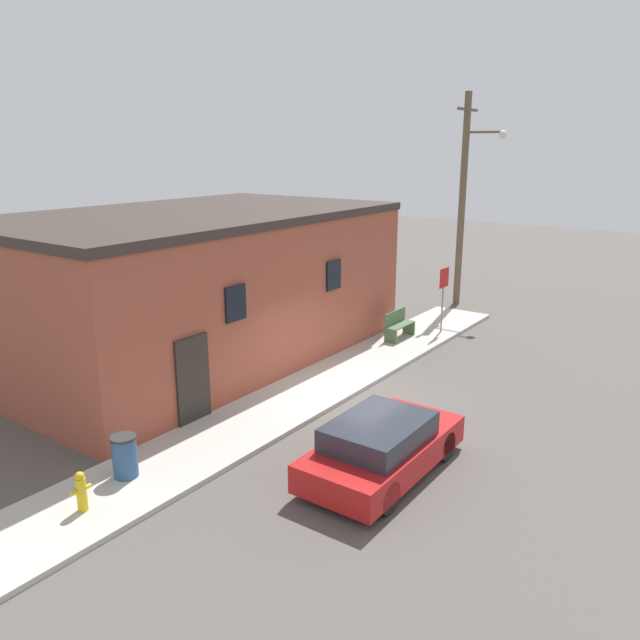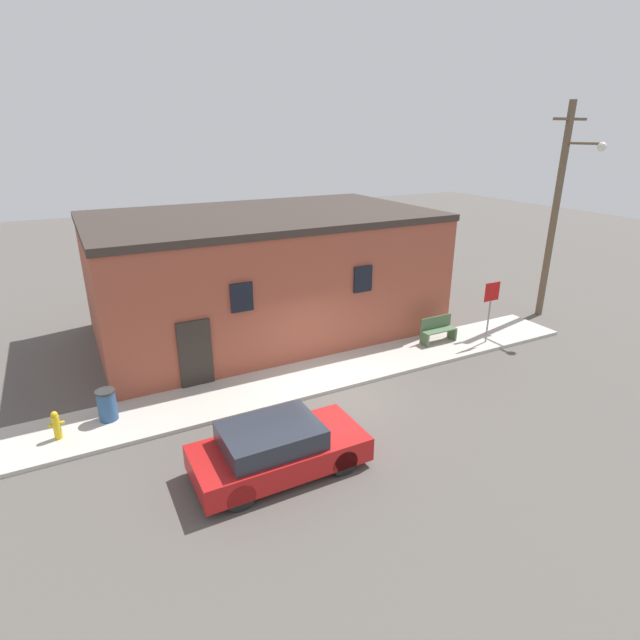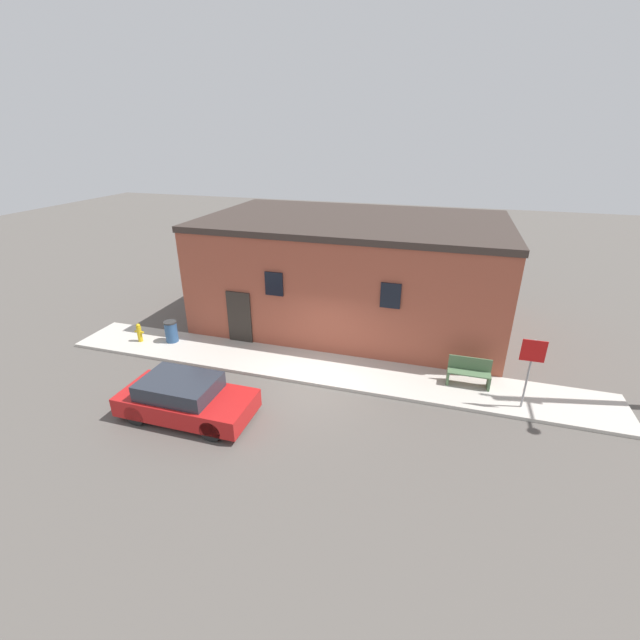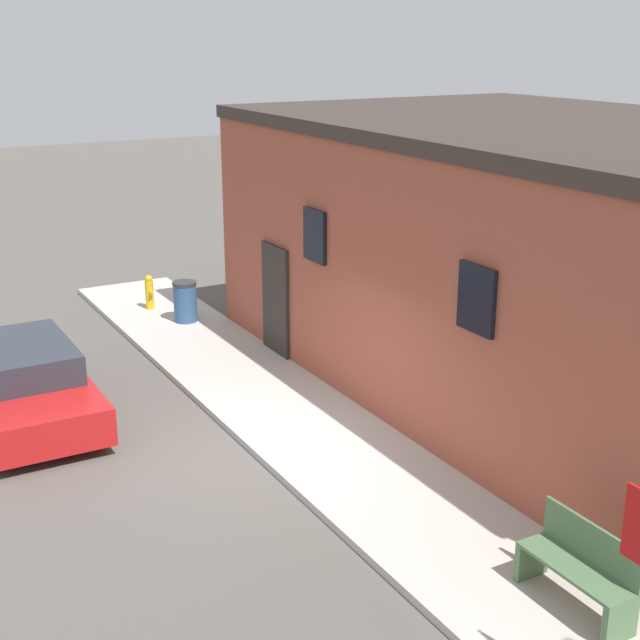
{
  "view_description": "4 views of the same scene",
  "coord_description": "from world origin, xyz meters",
  "px_view_note": "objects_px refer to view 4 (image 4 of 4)",
  "views": [
    {
      "loc": [
        -13.05,
        -8.24,
        6.46
      ],
      "look_at": [
        0.02,
        1.11,
        1.95
      ],
      "focal_mm": 35.0,
      "sensor_mm": 36.0,
      "label": 1
    },
    {
      "loc": [
        -6.62,
        -11.56,
        7.35
      ],
      "look_at": [
        0.02,
        1.11,
        1.95
      ],
      "focal_mm": 28.0,
      "sensor_mm": 36.0,
      "label": 2
    },
    {
      "loc": [
        3.87,
        -11.66,
        7.85
      ],
      "look_at": [
        0.02,
        1.11,
        1.95
      ],
      "focal_mm": 24.0,
      "sensor_mm": 36.0,
      "label": 3
    },
    {
      "loc": [
        10.82,
        -4.93,
        5.96
      ],
      "look_at": [
        0.02,
        1.11,
        1.95
      ],
      "focal_mm": 50.0,
      "sensor_mm": 36.0,
      "label": 4
    }
  ],
  "objects_px": {
    "fire_hydrant": "(149,292)",
    "trash_bin": "(185,301)",
    "parked_car": "(23,384)",
    "bench": "(579,569)"
  },
  "relations": [
    {
      "from": "fire_hydrant",
      "to": "trash_bin",
      "type": "bearing_deg",
      "value": 16.7
    },
    {
      "from": "fire_hydrant",
      "to": "bench",
      "type": "bearing_deg",
      "value": 1.99
    },
    {
      "from": "trash_bin",
      "to": "fire_hydrant",
      "type": "bearing_deg",
      "value": -163.3
    },
    {
      "from": "trash_bin",
      "to": "bench",
      "type": "bearing_deg",
      "value": 0.34
    },
    {
      "from": "trash_bin",
      "to": "parked_car",
      "type": "xyz_separation_m",
      "value": [
        3.22,
        -3.98,
        0.05
      ]
    },
    {
      "from": "trash_bin",
      "to": "parked_car",
      "type": "height_order",
      "value": "parked_car"
    },
    {
      "from": "trash_bin",
      "to": "parked_car",
      "type": "bearing_deg",
      "value": -51.0
    },
    {
      "from": "bench",
      "to": "parked_car",
      "type": "xyz_separation_m",
      "value": [
        -8.1,
        -4.05,
        0.03
      ]
    },
    {
      "from": "trash_bin",
      "to": "parked_car",
      "type": "relative_size",
      "value": 0.22
    },
    {
      "from": "fire_hydrant",
      "to": "trash_bin",
      "type": "distance_m",
      "value": 1.28
    }
  ]
}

